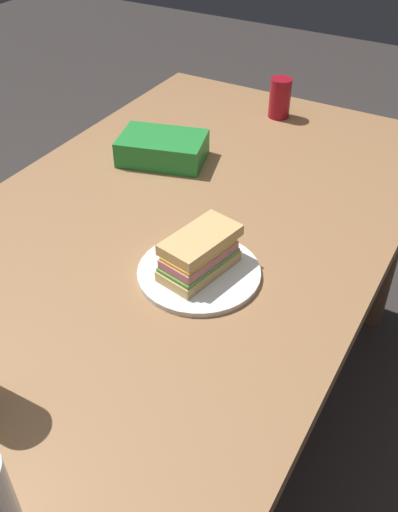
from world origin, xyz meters
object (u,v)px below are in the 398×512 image
at_px(dining_table, 157,268).
at_px(sandwich, 200,254).
at_px(soda_can_red, 280,98).
at_px(chip_bag, 162,148).
at_px(paper_plate, 199,272).

distance_m(dining_table, sandwich, 0.21).
distance_m(sandwich, soda_can_red, 0.80).
bearing_deg(chip_bag, sandwich, 115.24).
xyz_separation_m(dining_table, chip_bag, (0.32, 0.18, 0.12)).
height_order(sandwich, chip_bag, sandwich).
relative_size(sandwich, chip_bag, 0.86).
bearing_deg(chip_bag, soda_can_red, -128.03).
relative_size(sandwich, soda_can_red, 1.62).
distance_m(dining_table, soda_can_red, 0.75).
relative_size(paper_plate, chip_bag, 1.13).
relative_size(paper_plate, sandwich, 1.31).
xyz_separation_m(paper_plate, sandwich, (0.00, 0.00, 0.05)).
bearing_deg(sandwich, paper_plate, -165.13).
relative_size(soda_can_red, chip_bag, 0.53).
bearing_deg(soda_can_red, chip_bag, 158.08).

